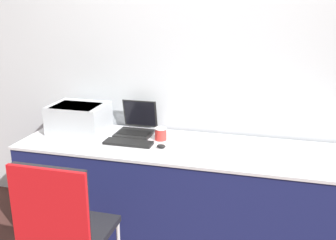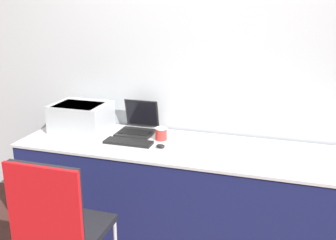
% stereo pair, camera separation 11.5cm
% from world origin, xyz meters
% --- Properties ---
extents(wall_back, '(8.00, 0.05, 2.60)m').
position_xyz_m(wall_back, '(0.00, 0.74, 1.30)').
color(wall_back, silver).
rests_on(wall_back, ground_plane).
extents(table, '(2.47, 0.70, 0.76)m').
position_xyz_m(table, '(0.00, 0.34, 0.38)').
color(table, '#191E51').
rests_on(table, ground_plane).
extents(printer, '(0.43, 0.35, 0.23)m').
position_xyz_m(printer, '(-0.90, 0.45, 0.89)').
color(printer, '#B2B7BC').
rests_on(printer, table).
extents(laptop_left, '(0.28, 0.30, 0.25)m').
position_xyz_m(laptop_left, '(-0.44, 0.55, 0.82)').
color(laptop_left, black).
rests_on(laptop_left, table).
extents(external_keyboard, '(0.36, 0.12, 0.02)m').
position_xyz_m(external_keyboard, '(-0.41, 0.28, 0.77)').
color(external_keyboard, black).
rests_on(external_keyboard, table).
extents(coffee_cup, '(0.09, 0.09, 0.10)m').
position_xyz_m(coffee_cup, '(-0.20, 0.43, 0.81)').
color(coffee_cup, red).
rests_on(coffee_cup, table).
extents(mouse, '(0.06, 0.04, 0.03)m').
position_xyz_m(mouse, '(-0.15, 0.26, 0.78)').
color(mouse, black).
rests_on(mouse, table).
extents(chair, '(0.45, 0.47, 0.96)m').
position_xyz_m(chair, '(-0.50, -0.57, 0.59)').
color(chair, black).
rests_on(chair, ground_plane).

